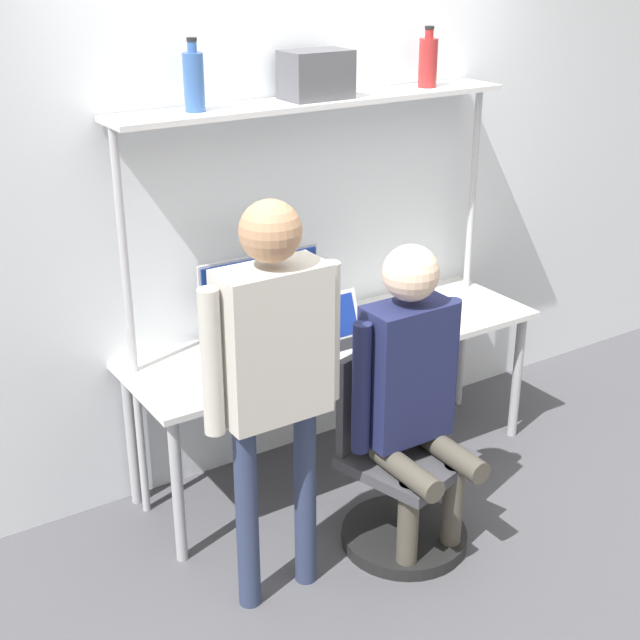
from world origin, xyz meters
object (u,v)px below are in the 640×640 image
object	(u,v)px
office_chair	(398,487)
person_seated	(412,380)
cell_phone	(383,330)
bottle_red	(428,62)
laptop	(334,331)
bottle_blue	(194,81)
person_standing	(273,358)
monitor	(260,293)
storage_box	(316,75)

from	to	relation	value
office_chair	person_seated	xyz separation A→B (m)	(0.01, -0.04, 0.54)
cell_phone	person_seated	world-z (taller)	person_seated
bottle_red	laptop	bearing A→B (deg)	-161.30
bottle_red	bottle_blue	size ratio (longest dim) A/B	0.96
cell_phone	office_chair	bearing A→B (deg)	-119.55
person_standing	bottle_red	world-z (taller)	bottle_red
monitor	laptop	xyz separation A→B (m)	(0.26, -0.23, -0.17)
monitor	bottle_blue	size ratio (longest dim) A/B	2.12
laptop	bottle_red	distance (m)	1.36
person_standing	storage_box	bearing A→B (deg)	49.07
cell_phone	storage_box	bearing A→B (deg)	133.36
cell_phone	bottle_red	bearing A→B (deg)	31.06
laptop	person_standing	size ratio (longest dim) A/B	0.19
office_chair	bottle_blue	size ratio (longest dim) A/B	3.04
bottle_blue	person_standing	bearing A→B (deg)	-98.67
monitor	laptop	bearing A→B (deg)	-41.75
laptop	bottle_blue	xyz separation A→B (m)	(-0.54, 0.23, 1.16)
monitor	office_chair	bearing A→B (deg)	-75.00
laptop	bottle_blue	bearing A→B (deg)	156.84
office_chair	bottle_blue	world-z (taller)	bottle_blue
laptop	office_chair	size ratio (longest dim) A/B	0.36
laptop	storage_box	bearing A→B (deg)	77.75
person_seated	storage_box	world-z (taller)	storage_box
monitor	person_standing	world-z (taller)	person_standing
laptop	cell_phone	world-z (taller)	laptop
office_chair	bottle_red	world-z (taller)	bottle_red
monitor	storage_box	distance (m)	1.02
laptop	cell_phone	distance (m)	0.29
monitor	laptop	size ratio (longest dim) A/B	1.93
person_standing	bottle_blue	xyz separation A→B (m)	(0.13, 0.83, 0.89)
person_seated	laptop	bearing A→B (deg)	87.09
person_seated	office_chair	bearing A→B (deg)	103.61
bottle_red	person_standing	bearing A→B (deg)	-148.51
storage_box	bottle_blue	bearing A→B (deg)	180.00
monitor	office_chair	xyz separation A→B (m)	(0.22, -0.81, -0.69)
person_standing	storage_box	world-z (taller)	storage_box
bottle_red	office_chair	bearing A→B (deg)	-131.82
monitor	person_seated	bearing A→B (deg)	-75.07
person_seated	monitor	bearing A→B (deg)	104.93
bottle_red	bottle_blue	bearing A→B (deg)	180.00
person_standing	office_chair	bearing A→B (deg)	1.43
cell_phone	bottle_blue	world-z (taller)	bottle_blue
person_seated	person_standing	world-z (taller)	person_standing
laptop	storage_box	distance (m)	1.17
storage_box	bottle_red	bearing A→B (deg)	0.00
cell_phone	monitor	bearing A→B (deg)	155.69
office_chair	bottle_blue	distance (m)	1.94
office_chair	bottle_red	distance (m)	2.00
person_seated	bottle_blue	world-z (taller)	bottle_blue
cell_phone	storage_box	distance (m)	1.24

